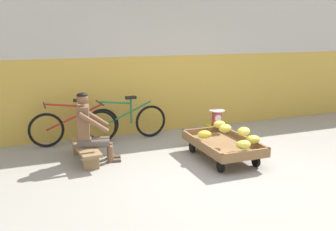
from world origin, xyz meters
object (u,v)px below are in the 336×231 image
weighing_scale (217,117)px  shopping_bag (229,139)px  plastic_crate (216,132)px  bicycle_near_left (75,126)px  banana_cart (223,145)px  vendor_seated (90,128)px  low_bench (85,150)px  bicycle_far_left (126,122)px

weighing_scale → shopping_bag: size_ratio=1.25×
plastic_crate → bicycle_near_left: size_ratio=0.22×
banana_cart → plastic_crate: bearing=66.5°
vendor_seated → banana_cart: bearing=-18.6°
bicycle_near_left → vendor_seated: bearing=-84.4°
weighing_scale → shopping_bag: (0.07, -0.37, -0.33)m
vendor_seated → bicycle_near_left: (-0.10, 1.04, -0.21)m
bicycle_near_left → weighing_scale: bearing=-15.8°
banana_cart → bicycle_near_left: bicycle_near_left is taller
low_bench → shopping_bag: 2.64m
bicycle_far_left → plastic_crate: bearing=-21.4°
banana_cart → bicycle_near_left: (-2.15, 1.73, 0.11)m
banana_cart → bicycle_near_left: 2.76m
low_bench → bicycle_near_left: bearing=90.9°
bicycle_near_left → shopping_bag: bicycle_near_left is taller
vendor_seated → bicycle_near_left: bearing=95.6°
plastic_crate → low_bench: bearing=-173.5°
weighing_scale → vendor_seated: bearing=-172.9°
bicycle_far_left → shopping_bag: size_ratio=6.91×
vendor_seated → bicycle_far_left: 1.30m
weighing_scale → bicycle_near_left: bearing=164.2°
banana_cart → weighing_scale: bearing=66.4°
weighing_scale → bicycle_near_left: 2.69m
plastic_crate → bicycle_near_left: bearing=164.2°
shopping_bag → vendor_seated: bearing=178.6°
plastic_crate → bicycle_far_left: 1.76m
shopping_bag → weighing_scale: bearing=99.9°
weighing_scale → shopping_bag: weighing_scale is taller
vendor_seated → bicycle_far_left: vendor_seated is taller
plastic_crate → shopping_bag: bearing=-80.1°
low_bench → vendor_seated: (0.09, -0.02, 0.37)m
weighing_scale → banana_cart: bearing=-113.6°
banana_cart → bicycle_far_left: bicycle_far_left is taller
banana_cart → low_bench: size_ratio=1.29×
plastic_crate → bicycle_near_left: 2.70m
weighing_scale → shopping_bag: 0.50m
banana_cart → bicycle_far_left: (-1.19, 1.64, 0.11)m
bicycle_far_left → bicycle_near_left: bearing=174.4°
shopping_bag → bicycle_far_left: bearing=149.1°
weighing_scale → bicycle_far_left: (-1.62, 0.64, -0.10)m
plastic_crate → weighing_scale: bearing=-90.0°
banana_cart → low_bench: banana_cart is taller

